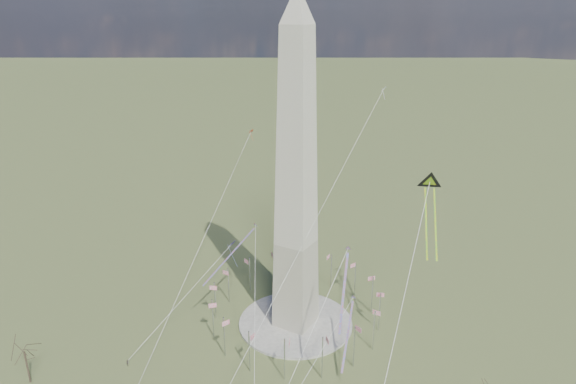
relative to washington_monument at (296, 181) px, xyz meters
The scene contains 13 objects.
ground 47.95m from the washington_monument, ahead, with size 2000.00×2000.00×0.00m, color #45542A.
plaza 47.55m from the washington_monument, ahead, with size 36.00×36.00×0.80m, color beige.
washington_monument is the anchor object (origin of this frame).
flagpole_ring 40.68m from the washington_monument, 169.63° to the right, with size 54.40×54.40×13.00m.
tree_far 85.35m from the washington_monument, 129.56° to the right, with size 8.35×8.35×14.62m.
person_west 69.79m from the washington_monument, 127.16° to the right, with size 0.89×0.70×1.84m, color gray.
kite_delta_black 37.24m from the washington_monument, 21.47° to the left, with size 12.58×21.95×17.99m.
kite_diamond_purple 37.73m from the washington_monument, behind, with size 2.13×3.30×10.08m.
kite_streamer_left 32.03m from the washington_monument, 32.62° to the right, with size 7.82×19.62×13.97m.
kite_streamer_mid 29.73m from the washington_monument, 165.74° to the right, with size 7.48×20.82×14.69m.
kite_streamer_right 43.37m from the washington_monument, 14.58° to the right, with size 6.18×18.84×13.20m.
kite_small_red 54.85m from the washington_monument, 137.32° to the left, with size 1.51×2.23×4.70m.
kite_small_white 54.93m from the washington_monument, 82.71° to the left, with size 1.41×2.13×4.59m.
Camera 1 is at (67.20, -121.75, 95.23)m, focal length 32.00 mm.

